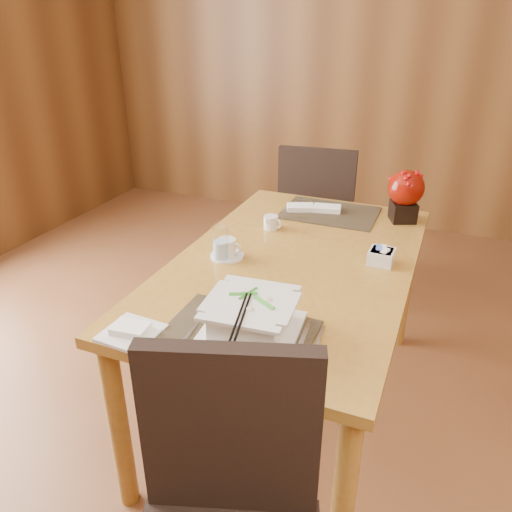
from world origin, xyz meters
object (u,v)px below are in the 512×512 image
at_px(soup_setting, 251,318).
at_px(bread_plate, 131,333).
at_px(sugar_caddy, 381,257).
at_px(coffee_cup, 227,249).
at_px(water_glass, 221,243).
at_px(creamer_jug, 271,222).
at_px(dining_table, 293,281).
at_px(far_chair, 318,214).
at_px(berry_decor, 406,193).

height_order(soup_setting, bread_plate, soup_setting).
bearing_deg(sugar_caddy, coffee_cup, -163.10).
height_order(soup_setting, water_glass, water_glass).
relative_size(creamer_jug, sugar_caddy, 0.89).
height_order(dining_table, sugar_caddy, sugar_caddy).
height_order(bread_plate, far_chair, far_chair).
bearing_deg(bread_plate, sugar_caddy, 51.09).
xyz_separation_m(creamer_jug, far_chair, (0.01, 0.77, -0.23)).
bearing_deg(coffee_cup, creamer_jug, 80.02).
height_order(soup_setting, creamer_jug, soup_setting).
bearing_deg(creamer_jug, soup_setting, -58.31).
xyz_separation_m(water_glass, sugar_caddy, (0.59, 0.21, -0.05)).
distance_m(coffee_cup, sugar_caddy, 0.61).
height_order(coffee_cup, sugar_caddy, coffee_cup).
bearing_deg(creamer_jug, sugar_caddy, -2.03).
distance_m(water_glass, creamer_jug, 0.38).
distance_m(coffee_cup, berry_decor, 0.90).
height_order(dining_table, bread_plate, bread_plate).
distance_m(dining_table, coffee_cup, 0.30).
height_order(coffee_cup, far_chair, far_chair).
relative_size(water_glass, berry_decor, 0.61).
xyz_separation_m(dining_table, coffee_cup, (-0.26, -0.07, 0.13)).
xyz_separation_m(coffee_cup, water_glass, (-0.01, -0.03, 0.04)).
height_order(dining_table, creamer_jug, creamer_jug).
relative_size(creamer_jug, berry_decor, 0.35).
bearing_deg(dining_table, sugar_caddy, 17.63).
bearing_deg(coffee_cup, far_chair, 86.17).
bearing_deg(water_glass, creamer_jug, 79.38).
relative_size(soup_setting, bread_plate, 1.91).
height_order(soup_setting, far_chair, far_chair).
bearing_deg(bread_plate, far_chair, 86.07).
height_order(coffee_cup, berry_decor, berry_decor).
distance_m(coffee_cup, creamer_jug, 0.34).
bearing_deg(bread_plate, coffee_cup, 85.89).
bearing_deg(dining_table, creamer_jug, 127.03).
distance_m(dining_table, sugar_caddy, 0.36).
xyz_separation_m(coffee_cup, far_chair, (0.07, 1.11, -0.24)).
distance_m(coffee_cup, far_chair, 1.13).
distance_m(sugar_caddy, berry_decor, 0.50).
distance_m(dining_table, water_glass, 0.34).
distance_m(water_glass, sugar_caddy, 0.63).
bearing_deg(coffee_cup, dining_table, 15.97).
distance_m(soup_setting, berry_decor, 1.16).
height_order(dining_table, coffee_cup, coffee_cup).
bearing_deg(sugar_caddy, water_glass, -160.42).
height_order(coffee_cup, creamer_jug, coffee_cup).
bearing_deg(water_glass, coffee_cup, 73.12).
bearing_deg(water_glass, bread_plate, -93.32).
bearing_deg(far_chair, dining_table, 94.36).
xyz_separation_m(sugar_caddy, berry_decor, (0.02, 0.49, 0.11)).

